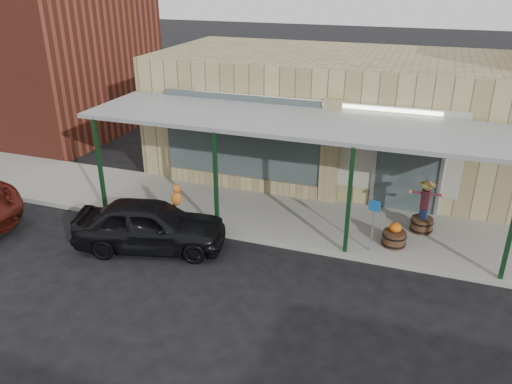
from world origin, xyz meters
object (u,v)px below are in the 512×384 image
(barrel_pumpkin, at_px, (394,237))
(barrel_scarecrow, at_px, (423,214))
(handicap_sign, at_px, (373,219))
(parked_sedan, at_px, (150,225))

(barrel_pumpkin, bearing_deg, barrel_scarecrow, 59.07)
(barrel_scarecrow, height_order, handicap_sign, barrel_scarecrow)
(barrel_pumpkin, bearing_deg, parked_sedan, -161.96)
(handicap_sign, bearing_deg, barrel_pumpkin, 56.67)
(barrel_pumpkin, xyz_separation_m, handicap_sign, (-0.55, -0.48, 0.67))
(barrel_scarecrow, distance_m, handicap_sign, 2.01)
(handicap_sign, bearing_deg, parked_sedan, -149.33)
(barrel_scarecrow, distance_m, parked_sedan, 7.43)
(barrel_scarecrow, relative_size, handicap_sign, 1.07)
(barrel_scarecrow, relative_size, parked_sedan, 0.36)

